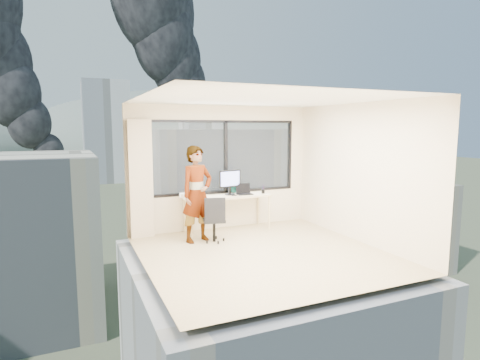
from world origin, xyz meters
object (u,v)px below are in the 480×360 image
chair (214,219)px  person (197,194)px  game_console (188,195)px  laptop (245,190)px  monitor (230,182)px  desk (227,213)px  handbag (235,188)px

chair → person: person is taller
game_console → laptop: 1.20m
chair → game_console: (-0.27, 0.83, 0.34)m
monitor → chair: bearing=-144.2°
desk → person: size_ratio=0.99×
game_console → handbag: bearing=11.1°
desk → monitor: (0.08, 0.05, 0.64)m
game_console → person: bearing=-81.9°
monitor → laptop: bearing=-31.4°
chair → desk: bearing=64.5°
monitor → game_console: size_ratio=1.62×
monitor → laptop: (0.30, -0.10, -0.16)m
game_console → handbag: size_ratio=1.14×
person → laptop: person is taller
desk → chair: 0.84m
desk → handbag: 0.60m
person → laptop: (1.18, 0.44, -0.06)m
person → chair: bearing=-48.0°
desk → monitor: 0.65m
monitor → desk: bearing=-160.3°
desk → game_console: 0.92m
chair → laptop: size_ratio=2.67×
laptop → chair: bearing=-142.1°
person → game_console: 0.68m
chair → game_console: size_ratio=2.73×
desk → game_console: game_console is taller
desk → person: bearing=-148.6°
desk → monitor: monitor is taller
laptop → handbag: 0.29m
handbag → game_console: bearing=-160.2°
person → laptop: bearing=2.4°
desk → laptop: bearing=-7.2°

